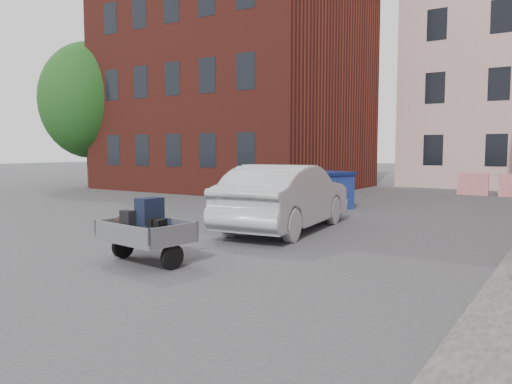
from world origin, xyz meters
The scene contains 7 objects.
ground centered at (0.00, 0.00, 0.00)m, with size 120.00×120.00×0.00m, color #38383A.
building_brick centered at (-9.00, 13.00, 7.00)m, with size 12.00×10.00×14.00m, color #591E16.
far_building centered at (-20.00, 22.00, 4.00)m, with size 6.00×6.00×8.00m, color maroon.
tree centered at (-16.00, 9.00, 5.17)m, with size 5.28×5.28×8.30m.
trailer centered at (0.04, -2.54, 0.61)m, with size 1.72×1.89×1.20m.
dumpster centered at (-1.58, 7.01, 0.65)m, with size 3.41×2.47×1.29m.
silver_car centered at (0.29, 2.13, 0.84)m, with size 1.78×5.10×1.68m, color #A4A6AC.
Camera 1 is at (6.62, -8.90, 2.08)m, focal length 35.00 mm.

